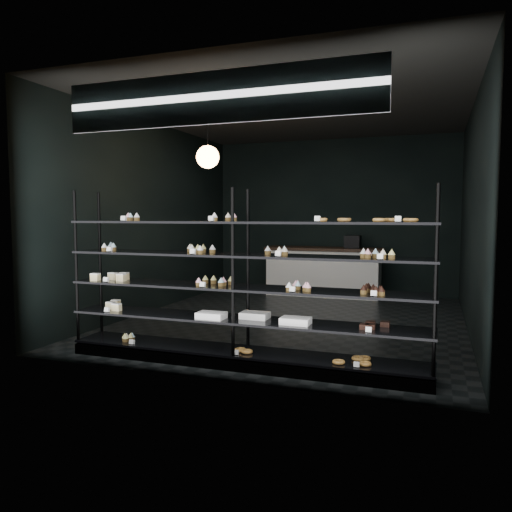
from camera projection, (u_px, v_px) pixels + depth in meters
name	position (u px, v px, depth m)	size (l,w,h in m)	color
room	(294.00, 217.00, 7.62)	(5.01, 6.01, 3.20)	black
display_shelf	(238.00, 308.00, 5.38)	(4.00, 0.50, 1.91)	black
signage	(214.00, 98.00, 4.78)	(3.30, 0.05, 0.50)	#0B0E38
pendant_lamp	(208.00, 157.00, 7.06)	(0.32, 0.32, 0.89)	black
service_counter	(324.00, 271.00, 10.07)	(2.33, 0.65, 1.23)	silver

